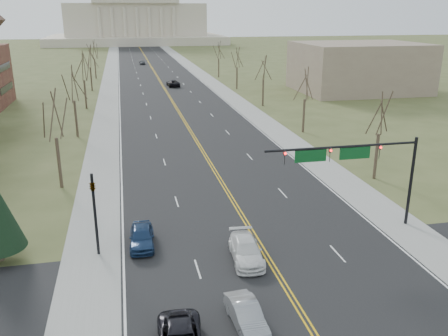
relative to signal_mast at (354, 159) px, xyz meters
name	(u,v)px	position (x,y,z in m)	size (l,w,h in m)	color
road	(157,76)	(-7.45, 96.50, -5.76)	(20.00, 380.00, 0.01)	black
cross_road	(289,293)	(-7.45, -7.50, -5.76)	(120.00, 14.00, 0.01)	black
sidewalk_left	(110,77)	(-19.45, 96.50, -5.75)	(4.00, 380.00, 0.03)	gray
sidewalk_right	(202,75)	(4.55, 96.50, -5.75)	(4.00, 380.00, 0.03)	gray
center_line	(157,76)	(-7.45, 96.50, -5.75)	(0.42, 380.00, 0.01)	gold
edge_line_left	(119,77)	(-17.25, 96.50, -5.75)	(0.15, 380.00, 0.01)	silver
edge_line_right	(194,75)	(2.35, 96.50, -5.75)	(0.15, 380.00, 0.01)	silver
capitol	(135,15)	(-7.45, 236.41, 8.44)	(90.00, 60.00, 50.00)	beige
signal_mast	(354,159)	(0.00, 0.00, 0.00)	(12.12, 0.44, 7.20)	black
signal_left	(94,205)	(-18.95, 0.00, -2.05)	(0.32, 0.36, 6.00)	black
tree_r_0	(380,115)	(8.05, 10.50, 0.79)	(3.74, 3.74, 8.50)	#3B3123
tree_l_0	(54,117)	(-22.95, 14.50, 1.18)	(3.96, 3.96, 9.00)	#3B3123
tree_r_1	(305,86)	(8.05, 30.50, 0.79)	(3.74, 3.74, 8.50)	#3B3123
tree_l_1	(73,86)	(-22.95, 34.50, 1.18)	(3.96, 3.96, 9.00)	#3B3123
tree_r_2	(264,69)	(8.05, 50.50, 0.79)	(3.74, 3.74, 8.50)	#3B3123
tree_l_2	(83,69)	(-22.95, 54.50, 1.18)	(3.96, 3.96, 9.00)	#3B3123
tree_r_3	(237,59)	(8.05, 70.50, 0.79)	(3.74, 3.74, 8.50)	#3B3123
tree_l_3	(89,58)	(-22.95, 74.50, 1.18)	(3.96, 3.96, 9.00)	#3B3123
tree_r_4	(219,51)	(8.05, 90.50, 0.79)	(3.74, 3.74, 8.50)	#3B3123
tree_l_4	(94,50)	(-22.95, 94.50, 1.18)	(3.96, 3.96, 9.00)	#3B3123
bldg_right_mass	(358,67)	(32.55, 62.50, -0.76)	(25.00, 20.00, 10.00)	#806B5B
car_sb_inner_lead	(246,315)	(-10.81, -9.96, -5.07)	(1.43, 4.10, 1.35)	gray
car_sb_inner_second	(246,250)	(-8.99, -2.96, -5.04)	(1.99, 4.89, 1.42)	white
car_sb_outer_second	(142,236)	(-15.88, 0.63, -5.01)	(1.74, 4.33, 1.47)	navy
car_far_nb	(173,83)	(-5.26, 77.09, -5.01)	(2.46, 5.34, 1.48)	black
car_far_sb	(142,62)	(-9.80, 125.90, -5.08)	(1.59, 3.94, 1.34)	#4A4D51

